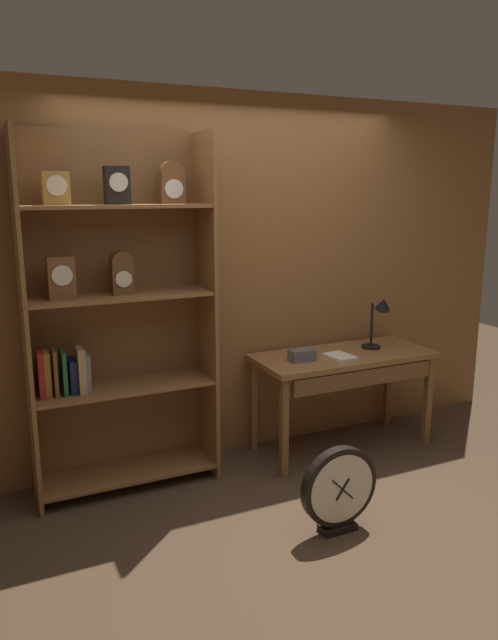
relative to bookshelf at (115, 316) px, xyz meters
name	(u,v)px	position (x,y,z in m)	size (l,w,h in m)	color
ground_plane	(329,535)	(0.93, -1.11, -1.16)	(10.00, 10.00, 0.00)	#4C3826
back_wood_panel	(235,279)	(0.93, 0.21, 0.14)	(4.80, 0.05, 2.60)	brown
bookshelf	(115,316)	(0.00, 0.00, 0.00)	(1.17, 0.38, 2.30)	brown
workbench	(345,366)	(1.64, -0.17, -0.50)	(1.34, 0.58, 0.75)	brown
desk_lamp	(379,316)	(1.96, -0.13, -0.16)	(0.21, 0.21, 0.41)	black
toolbox_small	(302,355)	(1.27, -0.18, -0.37)	(0.18, 0.10, 0.08)	#595960
open_repair_manual	(340,357)	(1.55, -0.25, -0.39)	(0.16, 0.22, 0.03)	silver
round_clock_large	(339,489)	(1.00, -1.10, -0.89)	(0.48, 0.11, 0.52)	black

